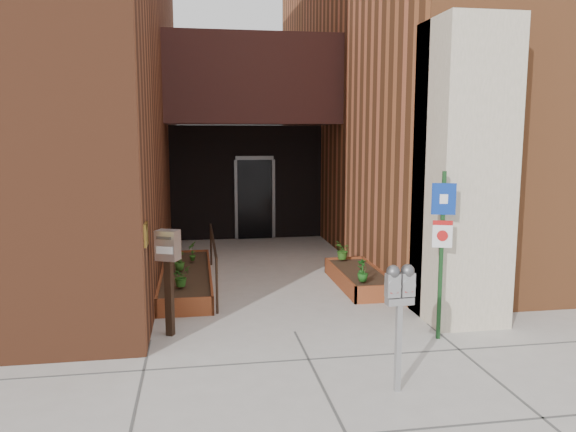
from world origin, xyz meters
name	(u,v)px	position (x,y,z in m)	size (l,w,h in m)	color
ground	(295,332)	(0.00, 0.00, 0.00)	(80.00, 80.00, 0.00)	#9E9991
architecture	(240,44)	(-0.18, 6.89, 4.98)	(20.00, 14.60, 10.00)	brown
planter_left	(186,279)	(-1.55, 2.70, 0.13)	(0.90, 3.60, 0.30)	maroon
planter_right	(359,279)	(1.60, 2.20, 0.13)	(0.80, 2.20, 0.30)	maroon
handrail	(213,246)	(-1.05, 2.65, 0.75)	(0.04, 3.34, 0.90)	black
parking_meter	(400,294)	(0.78, -2.00, 1.10)	(0.32, 0.16, 1.42)	#9D9EA0
sign_post	(442,237)	(1.90, -0.58, 1.41)	(0.31, 0.12, 2.30)	#143818
payment_dropbox	(168,260)	(-1.73, 0.16, 1.07)	(0.36, 0.32, 1.49)	black
shrub_left_a	(181,276)	(-1.61, 1.60, 0.47)	(0.30, 0.30, 0.34)	#265C1A
shrub_left_b	(170,260)	(-1.85, 2.89, 0.46)	(0.18, 0.18, 0.32)	#1F5418
shrub_left_c	(180,261)	(-1.67, 2.74, 0.48)	(0.20, 0.20, 0.35)	#295719
shrub_left_d	(192,251)	(-1.44, 3.46, 0.49)	(0.20, 0.20, 0.39)	#2A5E1A
shrub_right_a	(363,272)	(1.43, 1.43, 0.47)	(0.19, 0.19, 0.33)	#1B5317
shrub_right_b	(362,267)	(1.51, 1.78, 0.46)	(0.17, 0.17, 0.31)	#175016
shrub_right_c	(343,250)	(1.52, 3.10, 0.49)	(0.34, 0.34, 0.37)	#2D601B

